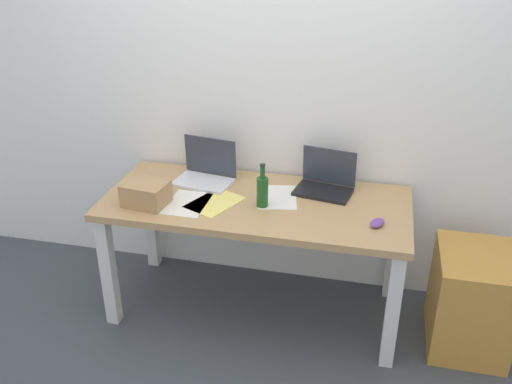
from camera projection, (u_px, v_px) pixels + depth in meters
name	position (u px, v px, depth m)	size (l,w,h in m)	color
ground_plane	(256.00, 306.00, 3.41)	(8.00, 8.00, 0.00)	#42474C
back_wall	(273.00, 78.00, 3.20)	(5.20, 0.08, 2.60)	white
desk	(256.00, 216.00, 3.13)	(1.68, 0.74, 0.73)	tan
laptop_left	(206.00, 172.00, 3.28)	(0.36, 0.27, 0.25)	silver
laptop_right	(325.00, 182.00, 3.17)	(0.34, 0.27, 0.23)	black
beer_bottle	(262.00, 191.00, 2.98)	(0.06, 0.06, 0.25)	#1E5123
computer_mouse	(377.00, 223.00, 2.82)	(0.06, 0.10, 0.03)	#724799
cardboard_box	(146.00, 194.00, 3.01)	(0.23, 0.18, 0.13)	tan
paper_yellow_folder	(215.00, 202.00, 3.06)	(0.21, 0.30, 0.00)	#F4E06B
paper_sheet_near_back	(277.00, 197.00, 3.11)	(0.21, 0.30, 0.00)	white
paper_sheet_front_left	(187.00, 203.00, 3.05)	(0.21, 0.30, 0.00)	white
filing_cabinet	(471.00, 300.00, 3.01)	(0.40, 0.48, 0.56)	#C68938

